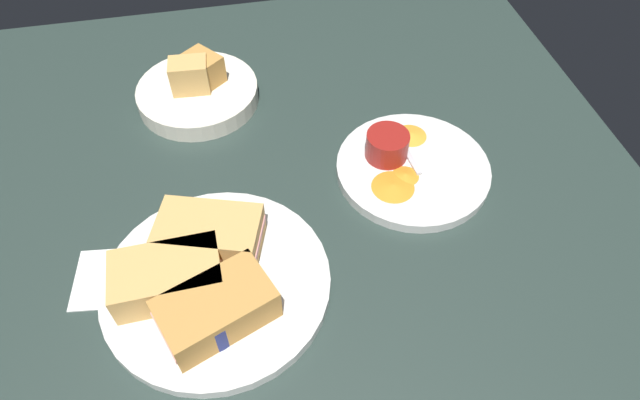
{
  "coord_description": "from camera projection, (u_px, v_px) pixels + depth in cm",
  "views": [
    {
      "loc": [
        -3.83,
        -48.8,
        60.42
      ],
      "look_at": [
        5.8,
        -2.03,
        3.0
      ],
      "focal_mm": 30.74,
      "sensor_mm": 36.0,
      "label": 1
    }
  ],
  "objects": [
    {
      "name": "sandwich_half_far",
      "position": [
        167.0,
        277.0,
        0.66
      ],
      "size": [
        13.49,
        8.04,
        4.8
      ],
      "color": "tan",
      "rests_on": "plate_sandwich_main"
    },
    {
      "name": "sandwich_half_near",
      "position": [
        210.0,
        234.0,
        0.7
      ],
      "size": [
        14.78,
        11.26,
        4.8
      ],
      "color": "tan",
      "rests_on": "plate_sandwich_main"
    },
    {
      "name": "plantain_chip_scatter",
      "position": [
        397.0,
        161.0,
        0.81
      ],
      "size": [
        13.16,
        17.09,
        0.6
      ],
      "color": "gold",
      "rests_on": "plate_chips_companion"
    },
    {
      "name": "spoon_by_gravy_ramekin",
      "position": [
        401.0,
        141.0,
        0.83
      ],
      "size": [
        2.48,
        9.94,
        0.8
      ],
      "color": "silver",
      "rests_on": "plate_chips_companion"
    },
    {
      "name": "bread_basket_rear",
      "position": [
        198.0,
        90.0,
        0.91
      ],
      "size": [
        19.94,
        19.94,
        8.19
      ],
      "color": "silver",
      "rests_on": "ground_plane"
    },
    {
      "name": "plate_chips_companion",
      "position": [
        413.0,
        169.0,
        0.81
      ],
      "size": [
        22.74,
        22.74,
        1.6
      ],
      "primitive_type": "cylinder",
      "color": "silver",
      "rests_on": "ground_plane"
    },
    {
      "name": "paper_napkin_folded",
      "position": [
        118.0,
        277.0,
        0.7
      ],
      "size": [
        12.0,
        10.26,
        0.4
      ],
      "primitive_type": "cube",
      "rotation": [
        0.0,
        0.0,
        -0.12
      ],
      "color": "white",
      "rests_on": "ground_plane"
    },
    {
      "name": "ramekin_dark_sauce",
      "position": [
        209.0,
        318.0,
        0.62
      ],
      "size": [
        6.78,
        6.78,
        3.94
      ],
      "color": "navy",
      "rests_on": "plate_sandwich_main"
    },
    {
      "name": "sandwich_half_extra",
      "position": [
        217.0,
        309.0,
        0.63
      ],
      "size": [
        14.91,
        11.92,
        4.8
      ],
      "color": "#C68C42",
      "rests_on": "plate_sandwich_main"
    },
    {
      "name": "plate_sandwich_main",
      "position": [
        217.0,
        283.0,
        0.69
      ],
      "size": [
        28.68,
        28.68,
        1.6
      ],
      "primitive_type": "cylinder",
      "color": "silver",
      "rests_on": "ground_plane"
    },
    {
      "name": "ramekin_light_gravy",
      "position": [
        387.0,
        145.0,
        0.8
      ],
      "size": [
        6.34,
        6.34,
        4.06
      ],
      "color": "maroon",
      "rests_on": "plate_chips_companion"
    },
    {
      "name": "ground_plane",
      "position": [
        278.0,
        216.0,
        0.79
      ],
      "size": [
        110.0,
        110.0,
        3.0
      ],
      "primitive_type": "cube",
      "color": "#283833"
    },
    {
      "name": "spoon_by_dark_ramekin",
      "position": [
        200.0,
        288.0,
        0.67
      ],
      "size": [
        3.26,
        9.96,
        0.8
      ],
      "color": "silver",
      "rests_on": "plate_sandwich_main"
    }
  ]
}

